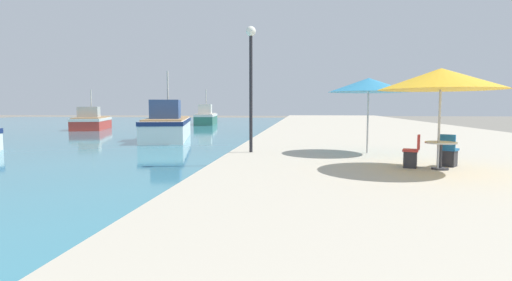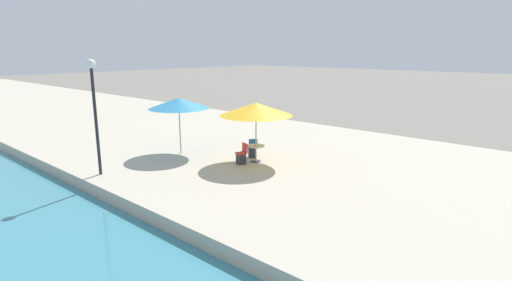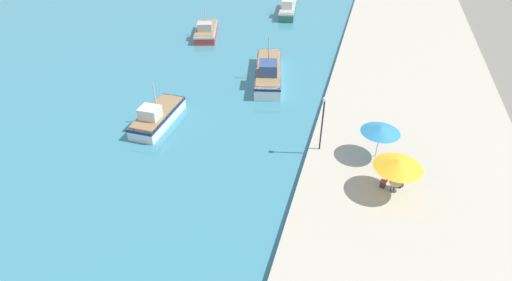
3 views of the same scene
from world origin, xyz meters
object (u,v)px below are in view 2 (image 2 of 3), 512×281
object	(u,v)px
cafe_table	(256,150)
cafe_umbrella_pink	(256,109)
cafe_umbrella_white	(179,103)
lamppost	(94,98)
cafe_chair_right	(252,151)
cafe_chair_left	(241,157)

from	to	relation	value
cafe_table	cafe_umbrella_pink	bearing A→B (deg)	-132.44
cafe_umbrella_white	cafe_table	distance (m)	4.33
cafe_umbrella_pink	cafe_umbrella_white	distance (m)	3.96
cafe_table	lamppost	bearing A→B (deg)	148.39
cafe_chair_right	lamppost	xyz separation A→B (m)	(-5.98, 2.84, 2.77)
cafe_umbrella_white	cafe_chair_left	world-z (taller)	cafe_umbrella_white
cafe_umbrella_pink	lamppost	distance (m)	6.54
cafe_chair_left	cafe_chair_right	distance (m)	1.17
cafe_table	cafe_chair_left	world-z (taller)	cafe_chair_left
lamppost	cafe_table	bearing A→B (deg)	-31.61
cafe_umbrella_pink	cafe_chair_left	bearing A→B (deg)	151.05
cafe_umbrella_white	cafe_chair_right	size ratio (longest dim) A/B	3.15
cafe_chair_left	cafe_table	bearing A→B (deg)	-90.00
cafe_chair_right	lamppost	world-z (taller)	lamppost
cafe_umbrella_white	lamppost	distance (m)	4.27
cafe_chair_left	cafe_chair_right	size ratio (longest dim) A/B	1.00
cafe_umbrella_white	cafe_chair_right	xyz separation A→B (m)	(1.77, -3.07, -2.12)
cafe_umbrella_pink	cafe_chair_left	distance (m)	2.17
lamppost	cafe_umbrella_pink	bearing A→B (deg)	-32.87
cafe_umbrella_pink	cafe_umbrella_white	size ratio (longest dim) A/B	1.11
cafe_umbrella_pink	lamppost	bearing A→B (deg)	147.13
cafe_chair_left	lamppost	size ratio (longest dim) A/B	0.20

